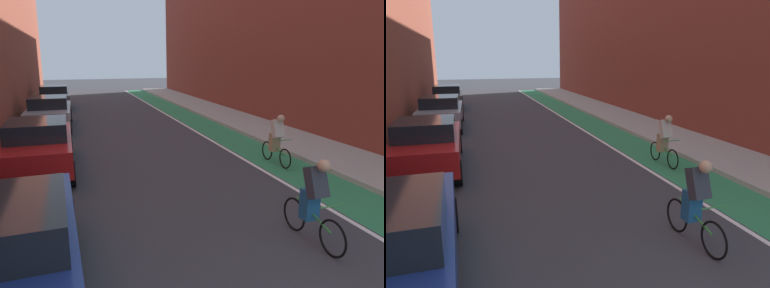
# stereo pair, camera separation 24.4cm
# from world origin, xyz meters

# --- Properties ---
(ground_plane) EXTENTS (85.62, 85.62, 0.00)m
(ground_plane) POSITION_xyz_m (0.00, 15.46, 0.00)
(ground_plane) COLOR #38383D
(bike_lane_paint) EXTENTS (1.60, 38.92, 0.00)m
(bike_lane_paint) POSITION_xyz_m (3.70, 17.46, 0.00)
(bike_lane_paint) COLOR #2D8451
(bike_lane_paint) RESTS_ON ground
(lane_divider_stripe) EXTENTS (0.12, 38.92, 0.00)m
(lane_divider_stripe) POSITION_xyz_m (2.80, 17.46, 0.00)
(lane_divider_stripe) COLOR white
(lane_divider_stripe) RESTS_ON ground
(sidewalk_right) EXTENTS (2.58, 38.92, 0.14)m
(sidewalk_right) POSITION_xyz_m (5.79, 17.46, 0.07)
(sidewalk_right) COLOR #A8A59E
(sidewalk_right) RESTS_ON ground
(building_facade_right) EXTENTS (2.40, 34.92, 12.35)m
(building_facade_right) POSITION_xyz_m (8.27, 19.46, 6.17)
(building_facade_right) COLOR brown
(building_facade_right) RESTS_ON ground
(parked_sedan_red) EXTENTS (1.91, 4.60, 1.53)m
(parked_sedan_red) POSITION_xyz_m (-3.45, 10.98, 0.79)
(parked_sedan_red) COLOR red
(parked_sedan_red) RESTS_ON ground
(parked_sedan_silver) EXTENTS (1.96, 4.73, 1.53)m
(parked_sedan_silver) POSITION_xyz_m (-3.45, 17.82, 0.79)
(parked_sedan_silver) COLOR #9EA0A8
(parked_sedan_silver) RESTS_ON ground
(parked_sedan_gray) EXTENTS (1.89, 4.32, 1.53)m
(parked_sedan_gray) POSITION_xyz_m (-3.45, 24.69, 0.78)
(parked_sedan_gray) COLOR #595B60
(parked_sedan_gray) RESTS_ON ground
(cyclist_lead) EXTENTS (0.48, 1.70, 1.60)m
(cyclist_lead) POSITION_xyz_m (1.49, 4.82, 0.81)
(cyclist_lead) COLOR black
(cyclist_lead) RESTS_ON ground
(cyclist_mid) EXTENTS (0.48, 1.66, 1.59)m
(cyclist_mid) POSITION_xyz_m (3.51, 9.45, 0.80)
(cyclist_mid) COLOR black
(cyclist_mid) RESTS_ON ground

